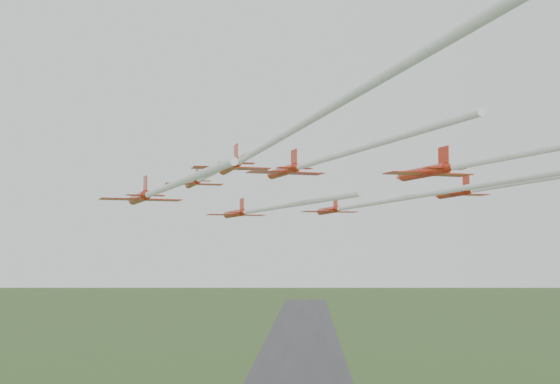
{
  "coord_description": "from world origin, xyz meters",
  "views": [
    {
      "loc": [
        3.88,
        -106.47,
        45.16
      ],
      "look_at": [
        0.02,
        -3.89,
        53.15
      ],
      "focal_mm": 50.0,
      "sensor_mm": 36.0,
      "label": 1
    }
  ],
  "objects_px": {
    "jet_row2_left": "(205,177)",
    "jet_row2_right": "(377,202)",
    "jet_row3_left": "(154,192)",
    "jet_row3_right": "(532,180)",
    "jet_row4_left": "(268,145)",
    "jet_row4_right": "(475,163)",
    "jet_lead": "(258,210)",
    "jet_row3_mid": "(314,162)"
  },
  "relations": [
    {
      "from": "jet_row3_right",
      "to": "jet_row4_left",
      "type": "xyz_separation_m",
      "value": [
        -27.5,
        -22.17,
        0.98
      ]
    },
    {
      "from": "jet_row3_left",
      "to": "jet_row3_right",
      "type": "bearing_deg",
      "value": -14.86
    },
    {
      "from": "jet_lead",
      "to": "jet_row2_left",
      "type": "height_order",
      "value": "jet_row2_left"
    },
    {
      "from": "jet_lead",
      "to": "jet_row3_mid",
      "type": "xyz_separation_m",
      "value": [
        7.99,
        -26.7,
        3.78
      ]
    },
    {
      "from": "jet_row2_left",
      "to": "jet_row4_right",
      "type": "distance_m",
      "value": 36.13
    },
    {
      "from": "jet_lead",
      "to": "jet_row2_left",
      "type": "bearing_deg",
      "value": -134.85
    },
    {
      "from": "jet_row2_right",
      "to": "jet_row4_right",
      "type": "distance_m",
      "value": 18.45
    },
    {
      "from": "jet_row3_right",
      "to": "jet_row4_right",
      "type": "relative_size",
      "value": 1.43
    },
    {
      "from": "jet_row2_left",
      "to": "jet_row4_right",
      "type": "relative_size",
      "value": 0.88
    },
    {
      "from": "jet_row2_left",
      "to": "jet_row3_mid",
      "type": "xyz_separation_m",
      "value": [
        13.78,
        -12.82,
        0.32
      ]
    },
    {
      "from": "jet_row2_right",
      "to": "jet_row3_mid",
      "type": "bearing_deg",
      "value": -148.78
    },
    {
      "from": "jet_row3_left",
      "to": "jet_row3_right",
      "type": "relative_size",
      "value": 0.64
    },
    {
      "from": "jet_row3_mid",
      "to": "jet_row2_right",
      "type": "bearing_deg",
      "value": 27.04
    },
    {
      "from": "jet_row2_left",
      "to": "jet_row2_right",
      "type": "xyz_separation_m",
      "value": [
        21.32,
        -4.48,
        -3.59
      ]
    },
    {
      "from": "jet_lead",
      "to": "jet_row2_right",
      "type": "distance_m",
      "value": 24.05
    },
    {
      "from": "jet_row2_left",
      "to": "jet_row3_right",
      "type": "xyz_separation_m",
      "value": [
        37.39,
        -12.87,
        -1.77
      ]
    },
    {
      "from": "jet_row4_left",
      "to": "jet_lead",
      "type": "bearing_deg",
      "value": 78.59
    },
    {
      "from": "jet_row2_right",
      "to": "jet_lead",
      "type": "bearing_deg",
      "value": 113.56
    },
    {
      "from": "jet_lead",
      "to": "jet_row3_right",
      "type": "relative_size",
      "value": 0.73
    },
    {
      "from": "jet_row2_right",
      "to": "jet_row3_right",
      "type": "distance_m",
      "value": 18.22
    },
    {
      "from": "jet_row2_right",
      "to": "jet_row3_left",
      "type": "relative_size",
      "value": 1.52
    },
    {
      "from": "jet_row2_right",
      "to": "jet_row4_left",
      "type": "height_order",
      "value": "jet_row4_left"
    },
    {
      "from": "jet_row2_left",
      "to": "jet_row3_mid",
      "type": "height_order",
      "value": "jet_row3_mid"
    },
    {
      "from": "jet_row3_right",
      "to": "jet_row4_left",
      "type": "relative_size",
      "value": 1.09
    },
    {
      "from": "jet_row3_right",
      "to": "jet_row4_right",
      "type": "bearing_deg",
      "value": -150.54
    },
    {
      "from": "jet_row2_left",
      "to": "jet_row3_left",
      "type": "distance_m",
      "value": 18.36
    },
    {
      "from": "jet_row2_left",
      "to": "jet_row2_right",
      "type": "distance_m",
      "value": 22.08
    },
    {
      "from": "jet_row2_left",
      "to": "jet_row3_left",
      "type": "bearing_deg",
      "value": -117.26
    },
    {
      "from": "jet_lead",
      "to": "jet_row4_right",
      "type": "bearing_deg",
      "value": -77.69
    },
    {
      "from": "jet_row3_left",
      "to": "jet_row4_left",
      "type": "relative_size",
      "value": 0.69
    },
    {
      "from": "jet_lead",
      "to": "jet_row4_left",
      "type": "distance_m",
      "value": 49.17
    },
    {
      "from": "jet_row2_left",
      "to": "jet_row3_left",
      "type": "height_order",
      "value": "jet_row2_left"
    },
    {
      "from": "jet_row4_left",
      "to": "jet_row4_right",
      "type": "bearing_deg",
      "value": 19.82
    },
    {
      "from": "jet_row3_left",
      "to": "jet_row4_right",
      "type": "height_order",
      "value": "jet_row4_right"
    },
    {
      "from": "jet_row2_left",
      "to": "jet_row2_right",
      "type": "bearing_deg",
      "value": -29.84
    },
    {
      "from": "jet_row4_left",
      "to": "jet_row4_right",
      "type": "height_order",
      "value": "jet_row4_right"
    },
    {
      "from": "jet_lead",
      "to": "jet_row3_right",
      "type": "bearing_deg",
      "value": -62.45
    },
    {
      "from": "jet_row3_mid",
      "to": "jet_row4_right",
      "type": "relative_size",
      "value": 1.01
    },
    {
      "from": "jet_row4_left",
      "to": "jet_row3_mid",
      "type": "bearing_deg",
      "value": 63.87
    },
    {
      "from": "jet_lead",
      "to": "jet_row2_left",
      "type": "distance_m",
      "value": 15.44
    },
    {
      "from": "jet_row2_right",
      "to": "jet_row4_left",
      "type": "xyz_separation_m",
      "value": [
        -11.43,
        -30.56,
        2.8
      ]
    },
    {
      "from": "jet_row2_left",
      "to": "jet_row3_right",
      "type": "distance_m",
      "value": 39.59
    }
  ]
}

